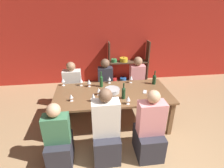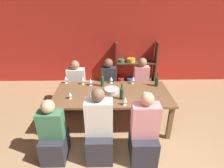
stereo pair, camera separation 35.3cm
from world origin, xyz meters
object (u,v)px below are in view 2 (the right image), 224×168
Objects in this scene: person_near_a at (144,135)px; person_near_c at (54,137)px; wine_glass_red_b at (125,100)px; wine_bottle_green at (122,93)px; person_near_b at (100,133)px; wine_glass_empty_d at (133,79)px; dining_table at (112,96)px; wine_glass_red_a at (111,79)px; mixing_bowl at (112,90)px; wine_glass_white_b at (70,94)px; person_far_b at (77,89)px; wine_glass_empty_a at (83,79)px; person_far_c at (109,88)px; shelf_unit at (135,69)px; cell_phone at (145,94)px; person_far_a at (140,87)px; wine_glass_empty_b at (98,89)px; wine_glass_empty_e at (91,95)px; wine_bottle_dark at (102,80)px; wine_glass_white_a at (90,81)px; wine_glass_empty_c at (66,78)px; wine_bottle_amber at (157,81)px.

person_near_c is at bearing 179.00° from person_near_a.
wine_glass_red_b is at bearing 19.16° from person_near_c.
person_near_b is at bearing -123.05° from wine_bottle_green.
person_near_b reaches higher than wine_glass_empty_d.
wine_glass_red_a is at bearing 91.47° from dining_table.
mixing_bowl is 2.04× the size of wine_glass_red_a.
wine_glass_white_b is 0.12× the size of person_far_b.
person_far_c reaches higher than wine_glass_empty_a.
shelf_unit is 1.13× the size of person_far_b.
person_near_b is at bearing -137.61° from cell_phone.
wine_glass_white_b is at bearing 35.58° from person_far_a.
person_far_c reaches higher than wine_glass_white_b.
wine_glass_empty_b is 0.13× the size of person_near_c.
person_far_b reaches higher than mixing_bowl.
mixing_bowl is 0.26× the size of person_far_a.
wine_glass_empty_a is 0.74m from wine_glass_empty_e.
mixing_bowl is at bearing 118.80° from person_near_a.
wine_bottle_green is 0.67m from wine_bottle_dark.
person_far_a is 0.82m from person_far_c.
wine_glass_white_a is 0.15× the size of person_near_c.
person_far_c is (-0.81, -0.08, 0.01)m from person_far_a.
wine_glass_empty_c is 1.43m from person_near_c.
person_far_a reaches higher than wine_glass_white_b.
wine_glass_empty_b is at bearing 123.57° from person_far_b.
wine_glass_white_a reaches higher than cell_phone.
wine_bottle_green reaches higher than mixing_bowl.
wine_bottle_amber is (0.79, 0.54, -0.01)m from wine_bottle_green.
wine_glass_white_a is 1.00× the size of cell_phone.
person_near_a reaches higher than wine_glass_empty_e.
person_near_c is at bearing 45.56° from person_far_a.
wine_bottle_amber is at bearing 23.13° from wine_glass_empty_e.
wine_glass_empty_b is (-0.27, -0.07, 0.06)m from mixing_bowl.
wine_glass_red_a is at bearing 90.73° from mixing_bowl.
mixing_bowl is at bearing 123.47° from wine_bottle_green.
wine_glass_red_a is 0.95× the size of wine_glass_red_b.
shelf_unit is at bearing -90.85° from person_far_a.
mixing_bowl is 0.50m from wine_glass_empty_e.
wine_glass_empty_d reaches higher than dining_table.
person_near_c is (-0.18, -0.66, -0.45)m from wine_glass_white_b.
wine_glass_empty_d is 0.14× the size of person_far_c.
wine_glass_red_a is (-0.01, 0.44, 0.06)m from mixing_bowl.
wine_glass_empty_d is 1.07× the size of wine_glass_red_b.
dining_table is at bearing -109.64° from shelf_unit.
wine_glass_red_a is at bearing 104.57° from wine_bottle_green.
person_far_a is (1.54, 1.10, -0.40)m from wine_glass_white_b.
wine_bottle_dark is 1.89× the size of wine_glass_empty_a.
person_far_c reaches higher than wine_glass_white_a.
cell_phone reaches higher than dining_table.
wine_bottle_amber is 1.94× the size of wine_glass_red_b.
person_near_a reaches higher than wine_glass_red_a.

